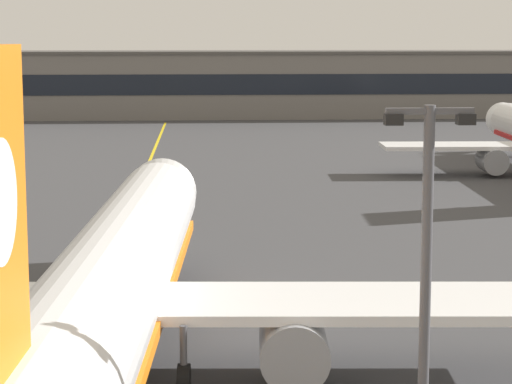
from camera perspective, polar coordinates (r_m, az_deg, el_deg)
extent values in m
cube|color=yellow|center=(52.26, -8.36, -4.61)|extent=(2.88, 179.99, 0.01)
cylinder|color=white|center=(36.05, -7.90, -4.90)|extent=(6.05, 36.17, 3.80)
cone|color=white|center=(54.89, -5.20, -0.20)|extent=(3.77, 2.82, 3.61)
cube|color=orange|center=(36.31, -7.87, -6.50)|extent=(5.79, 33.29, 0.44)
cube|color=black|center=(52.92, -5.39, 0.20)|extent=(2.91, 1.28, 0.60)
cube|color=white|center=(36.84, -7.75, -5.98)|extent=(32.24, 6.80, 0.36)
cylinder|color=gray|center=(35.91, 2.04, -8.30)|extent=(2.52, 3.74, 2.30)
cylinder|color=black|center=(37.68, 1.93, -7.48)|extent=(1.96, 0.30, 1.95)
cylinder|color=#4C4C51|center=(50.55, -5.64, -3.30)|extent=(0.24, 0.24, 1.60)
cylinder|color=black|center=(50.77, -5.63, -4.43)|extent=(0.46, 0.92, 0.90)
cylinder|color=#4C4C51|center=(35.06, -12.55, -8.34)|extent=(0.24, 0.24, 1.60)
cylinder|color=black|center=(35.40, -12.48, -10.08)|extent=(0.48, 1.32, 1.30)
cylinder|color=#4C4C51|center=(34.33, -3.94, -8.52)|extent=(0.24, 0.24, 1.60)
cylinder|color=black|center=(34.67, -3.92, -10.29)|extent=(0.48, 1.32, 1.30)
cone|color=white|center=(108.76, 13.32, 3.83)|extent=(3.44, 2.54, 3.34)
cube|color=black|center=(107.02, 13.57, 4.07)|extent=(2.68, 1.13, 0.55)
cylinder|color=gray|center=(89.97, 12.63, 1.67)|extent=(2.27, 3.42, 2.13)
cylinder|color=black|center=(91.62, 12.38, 1.80)|extent=(1.81, 0.24, 1.81)
cylinder|color=#515156|center=(27.08, 9.13, -6.07)|extent=(0.28, 0.28, 10.12)
cube|color=#515156|center=(26.28, 9.39, 4.34)|extent=(2.20, 0.16, 0.16)
cube|color=black|center=(26.11, 7.45, 3.91)|extent=(0.44, 0.36, 0.28)
cube|color=black|center=(26.51, 11.28, 3.89)|extent=(0.44, 0.36, 0.28)
cone|color=orange|center=(53.35, -5.70, -3.99)|extent=(0.36, 0.36, 0.55)
cylinder|color=white|center=(53.34, -5.70, -3.96)|extent=(0.23, 0.23, 0.07)
cube|color=orange|center=(53.41, -5.69, -4.26)|extent=(0.44, 0.44, 0.03)
cube|color=slate|center=(150.33, -4.29, 5.77)|extent=(145.88, 12.00, 8.93)
cube|color=black|center=(144.26, -4.32, 5.81)|extent=(140.04, 0.12, 2.80)
cube|color=#4E4A47|center=(150.17, -4.31, 7.54)|extent=(146.28, 12.40, 0.40)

